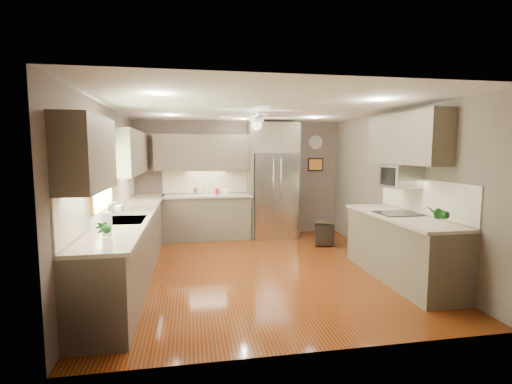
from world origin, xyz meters
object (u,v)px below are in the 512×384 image
object	(u,v)px
canister_d	(217,192)
canister_c	(206,190)
soap_bottle	(120,208)
bowl	(227,193)
microwave	(400,176)
canister_b	(195,191)
stool	(324,233)
refrigerator	(273,182)
potted_plant_right	(436,213)
paper_towel	(107,224)
potted_plant_left	(103,228)

from	to	relation	value
canister_d	canister_c	bearing A→B (deg)	177.48
soap_bottle	bowl	world-z (taller)	soap_bottle
bowl	microwave	xyz separation A→B (m)	(2.34, -2.75, 0.52)
canister_b	stool	size ratio (longest dim) A/B	0.34
canister_c	refrigerator	xyz separation A→B (m)	(1.44, -0.07, 0.16)
refrigerator	microwave	distance (m)	3.03
soap_bottle	stool	bearing A→B (deg)	20.97
soap_bottle	potted_plant_right	xyz separation A→B (m)	(3.95, -1.46, 0.05)
bowl	refrigerator	distance (m)	1.04
canister_c	soap_bottle	bearing A→B (deg)	-119.26
canister_d	bowl	size ratio (longest dim) A/B	0.67
potted_plant_right	stool	bearing A→B (deg)	97.45
canister_b	paper_towel	world-z (taller)	paper_towel
soap_bottle	paper_towel	xyz separation A→B (m)	(0.12, -1.39, 0.03)
microwave	stool	size ratio (longest dim) A/B	1.23
canister_c	potted_plant_right	distance (m)	4.64
canister_b	canister_d	distance (m)	0.46
canister_b	potted_plant_left	xyz separation A→B (m)	(-0.98, -3.97, 0.07)
stool	potted_plant_left	bearing A→B (deg)	-139.46
soap_bottle	stool	xyz separation A→B (m)	(3.58, 1.37, -0.81)
canister_b	stool	xyz separation A→B (m)	(2.49, -1.01, -0.77)
canister_c	bowl	xyz separation A→B (m)	(0.43, -0.03, -0.07)
canister_c	paper_towel	xyz separation A→B (m)	(-1.20, -3.75, 0.05)
canister_d	potted_plant_right	size ratio (longest dim) A/B	0.42
canister_b	soap_bottle	size ratio (longest dim) A/B	0.73
bowl	stool	world-z (taller)	bowl
refrigerator	paper_towel	world-z (taller)	refrigerator
potted_plant_left	potted_plant_right	xyz separation A→B (m)	(3.83, 0.13, 0.02)
microwave	soap_bottle	bearing A→B (deg)	174.05
microwave	bowl	bearing A→B (deg)	130.41
soap_bottle	paper_towel	bearing A→B (deg)	-85.22
canister_b	canister_c	distance (m)	0.23
refrigerator	paper_towel	distance (m)	4.53
potted_plant_left	refrigerator	size ratio (longest dim) A/B	0.12
potted_plant_right	refrigerator	bearing A→B (deg)	107.71
canister_b	bowl	size ratio (longest dim) A/B	0.80
paper_towel	refrigerator	bearing A→B (deg)	54.28
paper_towel	soap_bottle	bearing A→B (deg)	94.78
canister_d	stool	bearing A→B (deg)	-25.52
bowl	refrigerator	xyz separation A→B (m)	(1.01, -0.04, 0.22)
paper_towel	potted_plant_right	bearing A→B (deg)	-1.02
bowl	microwave	distance (m)	3.64
canister_d	soap_bottle	world-z (taller)	soap_bottle
soap_bottle	stool	size ratio (longest dim) A/B	0.47
canister_b	refrigerator	distance (m)	1.68
soap_bottle	potted_plant_right	world-z (taller)	potted_plant_right
microwave	canister_c	bearing A→B (deg)	134.88
canister_c	soap_bottle	distance (m)	2.70
soap_bottle	stool	world-z (taller)	soap_bottle
canister_b	potted_plant_left	distance (m)	4.09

